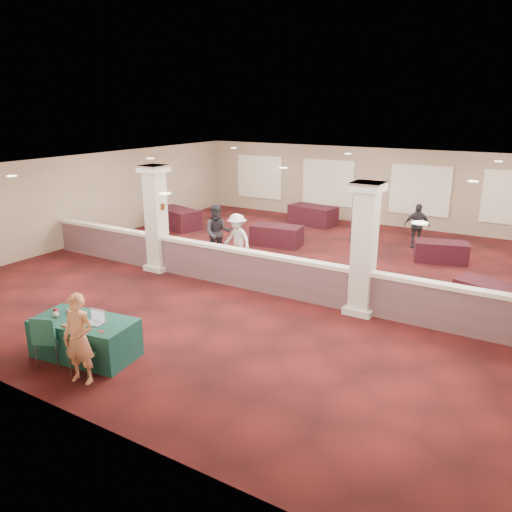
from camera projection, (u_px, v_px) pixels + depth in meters
The scene contains 32 objects.
ground at pixel (281, 275), 14.97m from camera, with size 16.00×16.00×0.00m, color #491212.
wall_back at pixel (372, 186), 21.06m from camera, with size 16.00×0.04×3.20m, color #85745C.
wall_front at pixel (45, 319), 7.95m from camera, with size 16.00×0.04×3.20m, color #85745C.
wall_left at pixel (92, 198), 18.46m from camera, with size 0.04×16.00×3.20m, color #85745C.
ceiling at pixel (283, 167), 14.04m from camera, with size 16.00×16.00×0.02m, color silver.
partition_wall at pixel (256, 270), 13.58m from camera, with size 15.60×0.28×1.10m.
column_left at pixel (156, 218), 15.00m from camera, with size 0.72×0.72×3.20m.
column_right at pixel (364, 248), 11.78m from camera, with size 0.72×0.72×3.20m.
sconce_left at pixel (149, 205), 15.03m from camera, with size 0.12×0.12×0.18m.
sconce_right at pixel (163, 207), 14.75m from camera, with size 0.12×0.12×0.18m.
near_table at pixel (85, 338), 10.02m from camera, with size 2.06×1.03×0.79m, color #103E34.
conf_chair_main at pixel (81, 350), 9.20m from camera, with size 0.54×0.54×0.93m.
conf_chair_side at pixel (48, 336), 9.65m from camera, with size 0.67×0.67×1.01m.
woman at pixel (79, 339), 8.96m from camera, with size 0.61×0.41×1.70m, color tan.
far_table_front_left at pixel (177, 219), 20.53m from camera, with size 2.00×1.00×0.81m, color black.
far_table_front_center at pixel (277, 235), 18.03m from camera, with size 1.79×0.89×0.72m, color black.
far_table_front_right at pixel (492, 297), 12.28m from camera, with size 1.71×0.85×0.69m, color black.
far_table_back_left at pixel (180, 219), 20.71m from camera, with size 1.69×0.85×0.69m, color black.
far_table_back_center at pixel (313, 215), 21.17m from camera, with size 1.97×0.99×0.80m, color black.
far_table_back_right at pixel (441, 252), 16.14m from camera, with size 1.64×0.82×0.66m, color black.
attendee_a at pixel (218, 233), 16.08m from camera, with size 0.89×0.50×1.86m, color black.
attendee_b at pixel (237, 239), 15.75m from camera, with size 1.05×0.48×1.64m, color silver.
attendee_c at pixel (417, 226), 17.67m from camera, with size 0.92×0.44×1.57m, color black.
attendee_d at pixel (359, 223), 17.94m from camera, with size 0.82×0.44×1.66m, color black.
laptop_base at pixel (94, 323), 9.73m from camera, with size 0.36×0.25×0.02m, color silver.
laptop_screen at pixel (98, 315), 9.80m from camera, with size 0.36×0.01×0.24m, color silver.
screen_glow at pixel (98, 316), 9.80m from camera, with size 0.32×0.00×0.21m, color silver.
knitting at pixel (76, 325), 9.64m from camera, with size 0.43×0.32×0.03m, color #A8551B.
yarn_cream at pixel (56, 314), 10.01m from camera, with size 0.12×0.12×0.12m, color beige.
yarn_red at pixel (56, 310), 10.22m from camera, with size 0.11×0.11×0.11m, color maroon.
yarn_grey at pixel (69, 311), 10.18m from camera, with size 0.11×0.11×0.11m, color #49484D.
scissors at pixel (102, 332), 9.37m from camera, with size 0.13×0.03×0.01m, color red.
Camera 1 is at (6.67, -12.52, 4.87)m, focal length 35.00 mm.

